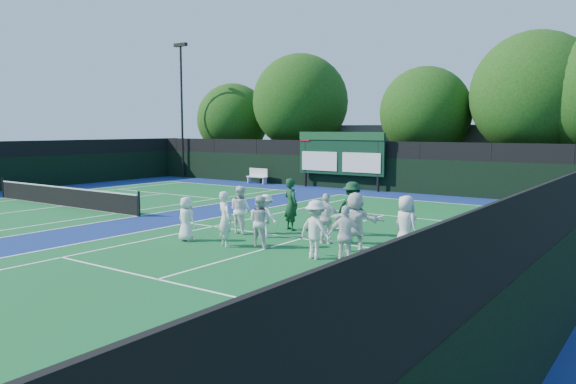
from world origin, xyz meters
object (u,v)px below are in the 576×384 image
Objects in this scene: tennis_net at (63,196)px; coach_left at (291,204)px; scoreboard at (340,154)px; bench at (258,175)px.

tennis_net is 5.84× the size of coach_left.
coach_left is (5.76, -13.45, -1.22)m from scoreboard.
bench is (-6.39, -0.21, -1.63)m from scoreboard.
bench is 17.97m from coach_left.
tennis_net is at bearing -92.38° from bench.
scoreboard is 6.60m from bench.
scoreboard is 3.59× the size of bench.
scoreboard is at bearing 64.40° from tennis_net.
coach_left is (12.15, -13.23, 0.41)m from bench.
scoreboard is 14.68m from coach_left.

